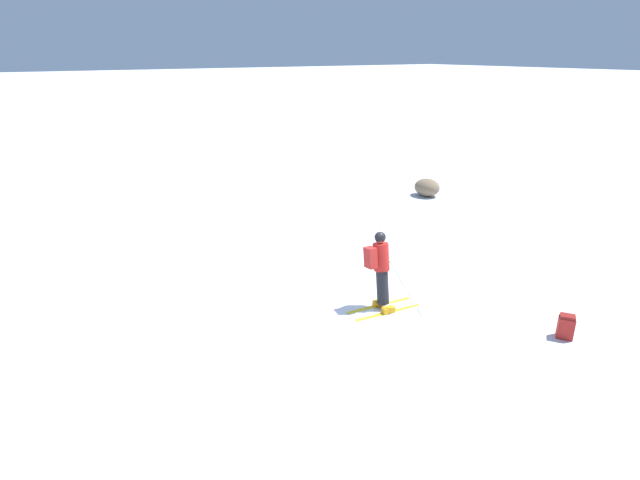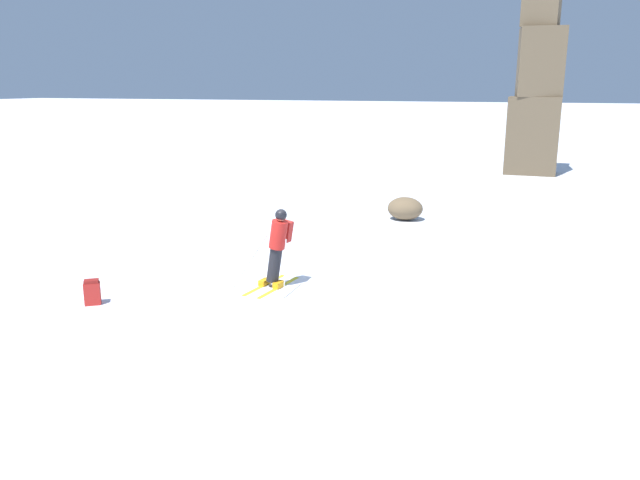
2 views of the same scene
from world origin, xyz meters
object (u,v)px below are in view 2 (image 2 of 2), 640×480
at_px(rock_pillar, 537,81).
at_px(exposed_boulder_1, 405,209).
at_px(skier, 278,244).
at_px(spare_backpack, 92,292).

relative_size(rock_pillar, exposed_boulder_1, 9.28).
bearing_deg(exposed_boulder_1, rock_pillar, 75.26).
relative_size(skier, spare_backpack, 3.46).
bearing_deg(skier, spare_backpack, -136.11).
relative_size(skier, rock_pillar, 0.17).
height_order(skier, exposed_boulder_1, skier).
height_order(skier, rock_pillar, rock_pillar).
bearing_deg(spare_backpack, exposed_boulder_1, -147.32).
xyz_separation_m(spare_backpack, exposed_boulder_1, (3.99, 9.87, 0.12)).
distance_m(rock_pillar, exposed_boulder_1, 13.67).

